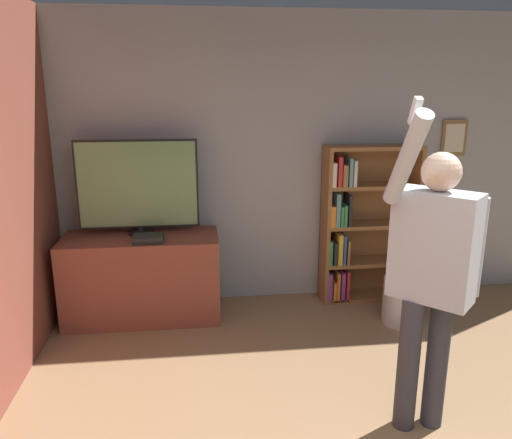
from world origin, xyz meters
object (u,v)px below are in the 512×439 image
at_px(game_console, 148,238).
at_px(waste_bin, 403,301).
at_px(bookshelf, 360,226).
at_px(television, 138,186).
at_px(person, 432,268).

distance_m(game_console, waste_bin, 2.29).
bearing_deg(bookshelf, television, -177.11).
distance_m(television, waste_bin, 2.54).
height_order(person, waste_bin, person).
xyz_separation_m(television, waste_bin, (2.29, -0.47, -0.99)).
distance_m(television, person, 2.59).
distance_m(television, game_console, 0.48).
bearing_deg(bookshelf, waste_bin, -67.46).
bearing_deg(bookshelf, person, -96.43).
xyz_separation_m(game_console, bookshelf, (1.96, 0.34, -0.05)).
distance_m(game_console, bookshelf, 1.99).
height_order(television, waste_bin, television).
height_order(game_console, waste_bin, game_console).
bearing_deg(bookshelf, game_console, -170.10).
bearing_deg(waste_bin, game_console, 173.95).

